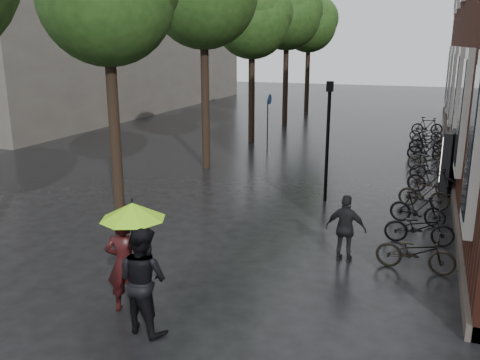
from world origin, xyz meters
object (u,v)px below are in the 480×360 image
at_px(person_black, 143,280).
at_px(pedestrian_walking, 346,229).
at_px(parked_bicycles, 426,163).
at_px(person_burgundy, 124,264).
at_px(lamp_post, 328,130).
at_px(ad_lightbox, 450,161).

xyz_separation_m(person_black, pedestrian_walking, (2.81, 4.23, -0.18)).
distance_m(pedestrian_walking, parked_bicycles, 9.39).
relative_size(person_burgundy, lamp_post, 0.50).
xyz_separation_m(parked_bicycles, lamp_post, (-2.98, -4.70, 1.84)).
bearing_deg(person_burgundy, lamp_post, -124.64).
xyz_separation_m(person_burgundy, lamp_post, (2.13, 8.28, 1.36)).
height_order(pedestrian_walking, parked_bicycles, pedestrian_walking).
bearing_deg(pedestrian_walking, lamp_post, -70.60).
relative_size(ad_lightbox, lamp_post, 0.55).
height_order(person_black, parked_bicycles, person_black).
xyz_separation_m(person_burgundy, parked_bicycles, (5.12, 12.98, -0.48)).
distance_m(person_burgundy, ad_lightbox, 12.32).
distance_m(person_black, ad_lightbox, 12.44).
bearing_deg(lamp_post, person_burgundy, -104.45).
bearing_deg(pedestrian_walking, person_burgundy, 49.63).
height_order(person_black, lamp_post, lamp_post).
distance_m(person_black, parked_bicycles, 14.18).
relative_size(person_burgundy, ad_lightbox, 0.91).
bearing_deg(lamp_post, person_black, -99.35).
bearing_deg(lamp_post, pedestrian_walking, -73.28).
distance_m(ad_lightbox, lamp_post, 4.69).
bearing_deg(person_black, pedestrian_walking, -110.75).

